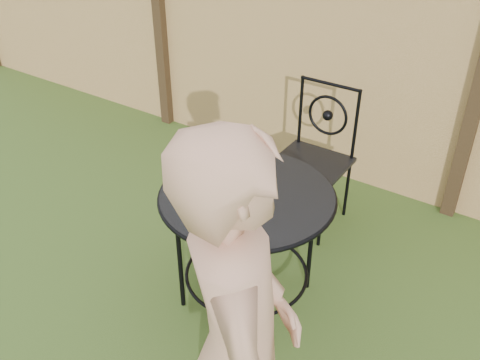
{
  "coord_description": "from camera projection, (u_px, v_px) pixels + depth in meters",
  "views": [
    {
      "loc": [
        1.77,
        -1.24,
        2.27
      ],
      "look_at": [
        0.47,
        0.71,
        0.75
      ],
      "focal_mm": 40.0,
      "sensor_mm": 36.0,
      "label": 1
    }
  ],
  "objects": [
    {
      "name": "fence",
      "position": [
        298.0,
        48.0,
        3.94
      ],
      "size": [
        8.0,
        0.12,
        1.9
      ],
      "color": "tan",
      "rests_on": "ground"
    },
    {
      "name": "salad",
      "position": [
        227.0,
        195.0,
        2.62
      ],
      "size": [
        0.21,
        0.21,
        0.08
      ],
      "primitive_type": "ellipsoid",
      "color": "#235614",
      "rests_on": "salad_plate"
    },
    {
      "name": "salad_plate",
      "position": [
        227.0,
        203.0,
        2.65
      ],
      "size": [
        0.27,
        0.27,
        0.02
      ],
      "primitive_type": "cube",
      "color": "#470A0F",
      "rests_on": "patio_table"
    },
    {
      "name": "patio_chair",
      "position": [
        315.0,
        154.0,
        3.52
      ],
      "size": [
        0.46,
        0.46,
        0.95
      ],
      "color": "black",
      "rests_on": "ground"
    },
    {
      "name": "diner",
      "position": [
        239.0,
        354.0,
        1.75
      ],
      "size": [
        0.7,
        0.73,
        1.69
      ],
      "primitive_type": "imported",
      "rotation": [
        0.0,
        0.0,
        2.25
      ],
      "color": "tan",
      "rests_on": "ground"
    },
    {
      "name": "fork",
      "position": [
        229.0,
        173.0,
        2.54
      ],
      "size": [
        0.01,
        0.01,
        0.18
      ],
      "primitive_type": "cylinder",
      "color": "silver",
      "rests_on": "salad"
    },
    {
      "name": "patio_table",
      "position": [
        247.0,
        215.0,
        2.81
      ],
      "size": [
        0.92,
        0.92,
        0.72
      ],
      "color": "black",
      "rests_on": "ground"
    },
    {
      "name": "ground",
      "position": [
        97.0,
        327.0,
        2.93
      ],
      "size": [
        60.0,
        60.0,
        0.0
      ],
      "primitive_type": "plane",
      "color": "#274014",
      "rests_on": "ground"
    },
    {
      "name": "drinking_glass",
      "position": [
        189.0,
        170.0,
        2.8
      ],
      "size": [
        0.08,
        0.08,
        0.14
      ],
      "primitive_type": "cylinder",
      "color": "#0B7F82",
      "rests_on": "patio_table"
    }
  ]
}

